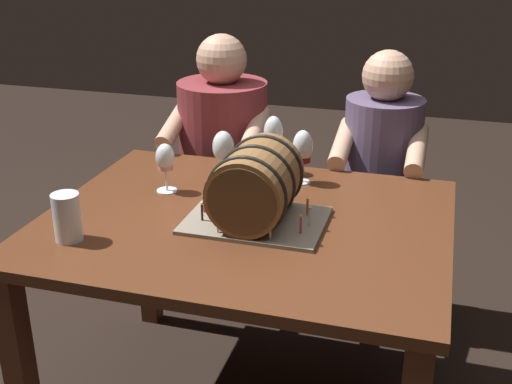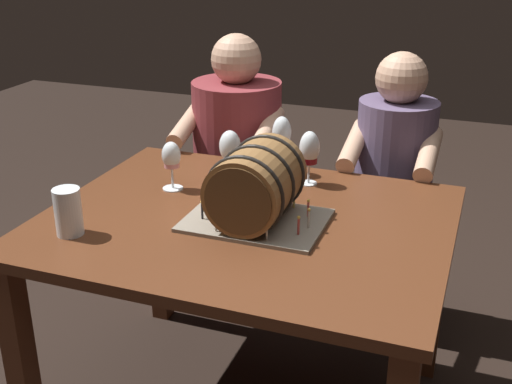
{
  "view_description": "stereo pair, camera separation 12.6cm",
  "coord_description": "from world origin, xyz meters",
  "views": [
    {
      "loc": [
        0.55,
        -1.76,
        1.6
      ],
      "look_at": [
        0.04,
        -0.02,
        0.85
      ],
      "focal_mm": 46.14,
      "sensor_mm": 36.0,
      "label": 1
    },
    {
      "loc": [
        0.67,
        -1.72,
        1.6
      ],
      "look_at": [
        0.04,
        -0.02,
        0.85
      ],
      "focal_mm": 46.14,
      "sensor_mm": 36.0,
      "label": 2
    }
  ],
  "objects": [
    {
      "name": "wine_glass_empty",
      "position": [
        -0.16,
        0.26,
        0.88
      ],
      "size": [
        0.07,
        0.07,
        0.19
      ],
      "color": "white",
      "rests_on": "dining_table"
    },
    {
      "name": "beer_pint",
      "position": [
        -0.44,
        -0.28,
        0.81
      ],
      "size": [
        0.08,
        0.08,
        0.14
      ],
      "color": "white",
      "rests_on": "dining_table"
    },
    {
      "name": "dining_table",
      "position": [
        0.0,
        0.0,
        0.64
      ],
      "size": [
        1.24,
        1.0,
        0.75
      ],
      "color": "#562D19",
      "rests_on": "ground"
    },
    {
      "name": "wine_glass_red",
      "position": [
        0.1,
        0.34,
        0.87
      ],
      "size": [
        0.07,
        0.07,
        0.19
      ],
      "color": "white",
      "rests_on": "dining_table"
    },
    {
      "name": "barrel_cake",
      "position": [
        0.04,
        -0.02,
        0.87
      ],
      "size": [
        0.42,
        0.31,
        0.25
      ],
      "color": "gray",
      "rests_on": "dining_table"
    },
    {
      "name": "wine_glass_rose",
      "position": [
        -0.32,
        0.13,
        0.86
      ],
      "size": [
        0.07,
        0.07,
        0.17
      ],
      "color": "white",
      "rests_on": "dining_table"
    },
    {
      "name": "person_seated_left",
      "position": [
        -0.34,
        0.76,
        0.57
      ],
      "size": [
        0.43,
        0.5,
        1.18
      ],
      "color": "#4C1B1E",
      "rests_on": "ground"
    },
    {
      "name": "wine_glass_white",
      "position": [
        -0.02,
        0.41,
        0.89
      ],
      "size": [
        0.07,
        0.07,
        0.21
      ],
      "color": "white",
      "rests_on": "dining_table"
    },
    {
      "name": "person_seated_right",
      "position": [
        0.34,
        0.76,
        0.52
      ],
      "size": [
        0.35,
        0.45,
        1.15
      ],
      "color": "#372D40",
      "rests_on": "ground"
    }
  ]
}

